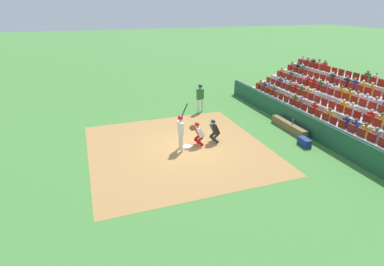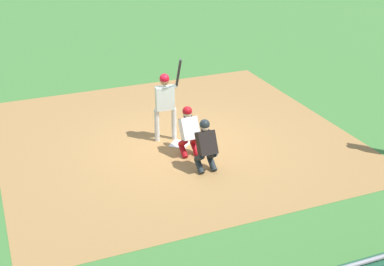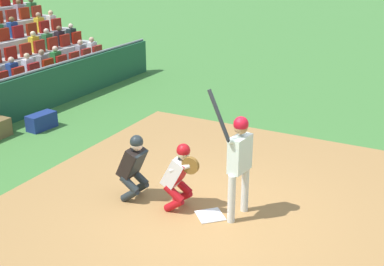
{
  "view_description": "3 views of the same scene",
  "coord_description": "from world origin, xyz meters",
  "px_view_note": "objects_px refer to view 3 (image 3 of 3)",
  "views": [
    {
      "loc": [
        -13.21,
        4.33,
        6.64
      ],
      "look_at": [
        -0.26,
        -0.16,
        0.84
      ],
      "focal_mm": 28.5,
      "sensor_mm": 36.0,
      "label": 1
    },
    {
      "loc": [
        -4.21,
        -11.5,
        6.03
      ],
      "look_at": [
        -0.09,
        -1.1,
        0.83
      ],
      "focal_mm": 49.64,
      "sensor_mm": 36.0,
      "label": 2
    },
    {
      "loc": [
        6.8,
        3.33,
        4.45
      ],
      "look_at": [
        -0.27,
        -0.5,
        1.36
      ],
      "focal_mm": 46.97,
      "sensor_mm": 36.0,
      "label": 3
    }
  ],
  "objects_px": {
    "home_plate_marker": "(210,215)",
    "catcher_crouching": "(180,173)",
    "equipment_duffel_bag": "(42,121)",
    "batter_at_plate": "(239,156)",
    "home_plate_umpire": "(134,164)"
  },
  "relations": [
    {
      "from": "home_plate_marker",
      "to": "catcher_crouching",
      "type": "height_order",
      "value": "catcher_crouching"
    },
    {
      "from": "home_plate_marker",
      "to": "equipment_duffel_bag",
      "type": "height_order",
      "value": "equipment_duffel_bag"
    },
    {
      "from": "batter_at_plate",
      "to": "home_plate_umpire",
      "type": "bearing_deg",
      "value": -80.63
    },
    {
      "from": "home_plate_umpire",
      "to": "catcher_crouching",
      "type": "bearing_deg",
      "value": 93.97
    },
    {
      "from": "home_plate_umpire",
      "to": "home_plate_marker",
      "type": "bearing_deg",
      "value": 93.47
    },
    {
      "from": "equipment_duffel_bag",
      "to": "home_plate_marker",
      "type": "bearing_deg",
      "value": 76.46
    },
    {
      "from": "batter_at_plate",
      "to": "equipment_duffel_bag",
      "type": "distance_m",
      "value": 6.34
    },
    {
      "from": "catcher_crouching",
      "to": "home_plate_umpire",
      "type": "bearing_deg",
      "value": -86.03
    },
    {
      "from": "home_plate_marker",
      "to": "batter_at_plate",
      "type": "relative_size",
      "value": 0.19
    },
    {
      "from": "home_plate_umpire",
      "to": "batter_at_plate",
      "type": "bearing_deg",
      "value": 99.37
    },
    {
      "from": "home_plate_marker",
      "to": "equipment_duffel_bag",
      "type": "xyz_separation_m",
      "value": [
        -1.83,
        -5.65,
        0.19
      ]
    },
    {
      "from": "home_plate_marker",
      "to": "home_plate_umpire",
      "type": "distance_m",
      "value": 1.64
    },
    {
      "from": "batter_at_plate",
      "to": "catcher_crouching",
      "type": "bearing_deg",
      "value": -75.83
    },
    {
      "from": "home_plate_marker",
      "to": "home_plate_umpire",
      "type": "xyz_separation_m",
      "value": [
        0.09,
        -1.49,
        0.68
      ]
    },
    {
      "from": "catcher_crouching",
      "to": "home_plate_umpire",
      "type": "distance_m",
      "value": 0.91
    }
  ]
}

